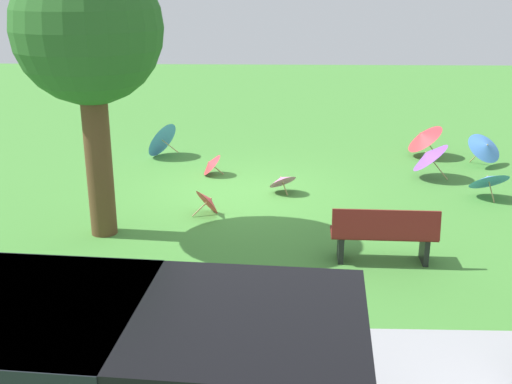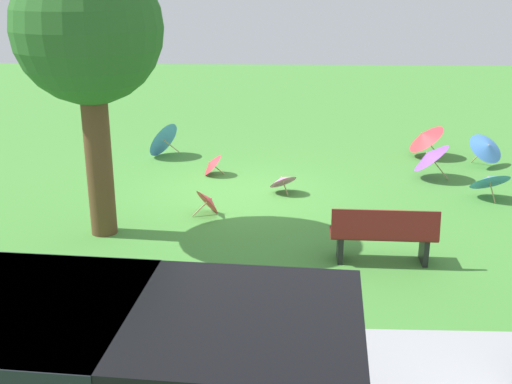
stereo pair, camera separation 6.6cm
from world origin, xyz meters
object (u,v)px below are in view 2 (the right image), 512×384
Objects in this scene: parasol_blue_2 at (487,147)px; parasol_purple_1 at (429,155)px; parasol_pink_0 at (282,180)px; parasol_blue_0 at (161,138)px; van_dark at (78,367)px; parasol_red_3 at (209,200)px; shade_tree at (88,34)px; parasol_blue_1 at (489,180)px; parasol_red_0 at (211,164)px; park_bench at (383,235)px; parasol_red_2 at (424,136)px.

parasol_purple_1 is at bearing 31.85° from parasol_blue_2.
parasol_blue_0 is at bearing -42.19° from parasol_pink_0.
van_dark is at bearing 76.11° from parasol_pink_0.
parasol_blue_2 is (-4.70, -2.03, 0.20)m from parasol_pink_0.
parasol_purple_1 is 1.36× the size of parasol_pink_0.
parasol_blue_2 is (-6.06, -3.27, 0.21)m from parasol_red_3.
shade_tree is at bearing 29.69° from parasol_red_3.
parasol_pink_0 is 0.71× the size of parasol_blue_2.
parasol_blue_0 is 7.59m from parasol_blue_1.
parasol_blue_0 is (2.95, -2.68, 0.18)m from parasol_pink_0.
parasol_blue_1 reaches higher than parasol_red_0.
parasol_red_0 is 0.89× the size of parasol_red_3.
parasol_blue_0 is (1.38, -1.50, 0.20)m from parasol_red_0.
parasol_blue_0 is 4.23m from parasol_red_3.
parasol_blue_2 is (-1.53, -0.95, -0.05)m from parasol_purple_1.
van_dark is 2.93× the size of park_bench.
parasol_pink_0 is 4.07m from parasol_blue_1.
parasol_red_2 is 1.10× the size of parasol_blue_1.
parasol_pink_0 is at bearing 23.33° from parasol_blue_2.
parasol_blue_0 reaches higher than park_bench.
parasol_blue_1 is at bearing 74.06° from parasol_blue_2.
parasol_blue_0 is at bearing -14.66° from parasol_purple_1.
parasol_blue_0 is at bearing -67.82° from parasol_red_3.
parasol_blue_1 is 0.88× the size of parasol_blue_2.
parasol_purple_1 is 1.67× the size of parasol_red_0.
van_dark is at bearing 85.55° from parasol_red_3.
shade_tree is at bearing 35.83° from parasol_pink_0.
park_bench is 6.38m from parasol_red_2.
parasol_red_0 is at bearing -1.19° from parasol_purple_1.
parasol_blue_1 is (-5.90, -7.23, -0.51)m from van_dark.
parasol_blue_0 is (6.39, 0.15, -0.06)m from parasol_red_2.
parasol_blue_0 reaches higher than parasol_blue_1.
parasol_red_2 is at bearing -98.76° from parasol_purple_1.
parasol_red_2 is 6.30m from parasol_red_3.
parasol_pink_0 is at bearing -103.89° from van_dark.
parasol_blue_2 is at bearing -105.94° from parasol_blue_1.
van_dark is at bearing 50.76° from parasol_blue_1.
van_dark is 5.38m from park_bench.
parasol_purple_1 is at bearing 178.81° from parasol_red_0.
parasol_red_2 is 1.50m from parasol_blue_2.
shade_tree is (1.22, -5.23, 2.42)m from van_dark.
parasol_purple_1 is 1.11× the size of parasol_blue_1.
parasol_red_3 is (4.80, 4.07, -0.26)m from parasol_red_2.
parasol_blue_1 is at bearing -169.26° from parasol_red_3.
parasol_pink_0 is at bearing 18.75° from parasol_purple_1.
van_dark is 11.55m from parasol_red_2.
parasol_pink_0 is 0.68× the size of parasol_blue_0.
parasol_red_2 is at bearing -107.52° from park_bench.
parasol_purple_1 is (-5.01, -8.51, -0.39)m from van_dark.
parasol_blue_2 is at bearing 175.15° from parasol_blue_0.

